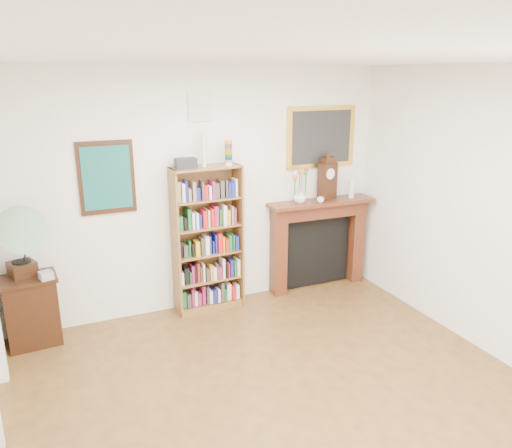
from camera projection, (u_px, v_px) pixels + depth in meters
The scene contains 14 objects.
room at pixel (309, 264), 3.56m from camera, with size 4.51×5.01×2.81m.
teal_poster at pixel (107, 178), 5.26m from camera, with size 0.58×0.04×0.78m.
small_picture at pixel (200, 107), 5.46m from camera, with size 0.26×0.04×0.30m.
gilt_painting at pixel (321, 137), 6.16m from camera, with size 0.95×0.04×0.75m.
bookshelf at pixel (208, 232), 5.74m from camera, with size 0.80×0.32×1.98m.
side_cabinet at pixel (32, 311), 5.12m from camera, with size 0.54×0.39×0.74m, color black.
fireplace at pixel (318, 236), 6.44m from camera, with size 1.40×0.37×1.18m.
gramophone at pixel (17, 238), 4.81m from camera, with size 0.65×0.72×0.78m.
cd_stack at pixel (46, 275), 4.95m from camera, with size 0.12×0.12×0.08m, color silver.
mantel_clock at pixel (327, 179), 6.24m from camera, with size 0.25×0.18×0.53m.
flower_vase at pixel (300, 197), 6.11m from camera, with size 0.15×0.15×0.16m, color white.
teacup at pixel (320, 200), 6.13m from camera, with size 0.09×0.09×0.07m, color white.
bottle_left at pixel (352, 189), 6.35m from camera, with size 0.07×0.07×0.24m, color silver.
bottle_right at pixel (352, 189), 6.41m from camera, with size 0.06×0.06×0.20m, color silver.
Camera 1 is at (-1.67, -2.89, 2.70)m, focal length 35.00 mm.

